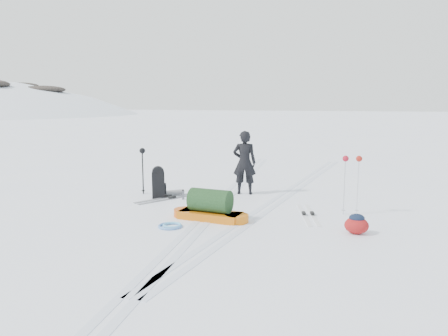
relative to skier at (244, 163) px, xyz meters
The scene contains 13 objects.
ground 2.01m from the skier, 98.85° to the right, with size 200.00×200.00×0.00m, color white.
ski_tracks 1.30m from the skier, 69.82° to the right, with size 3.38×17.97×0.01m.
skier is the anchor object (origin of this frame).
pulk_sled 2.81m from the skier, 91.91° to the right, with size 1.78×0.73×0.66m.
expedition_rucksack 2.34m from the skier, 152.43° to the right, with size 0.71×0.83×0.84m.
ski_poles_black 2.78m from the skier, 163.53° to the right, with size 0.16×0.16×1.27m.
ski_poles_silver 3.19m from the skier, 27.87° to the right, with size 0.42×0.20×1.34m.
touring_skis_grey 2.23m from the skier, 148.12° to the right, with size 1.34×1.84×0.07m.
touring_skis_white 2.76m from the skier, 43.42° to the right, with size 0.73×1.91×0.07m.
rope_coil 3.69m from the skier, 100.94° to the right, with size 0.60×0.60×0.06m.
small_daypack 4.21m from the skier, 45.10° to the right, with size 0.56×0.50×0.40m.
thermos_pair 1.83m from the skier, 140.32° to the right, with size 0.23×0.19×0.26m.
stuff_sack 1.20m from the skier, 119.48° to the right, with size 0.44×0.37×0.23m.
Camera 1 is at (3.03, -9.67, 2.55)m, focal length 35.00 mm.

